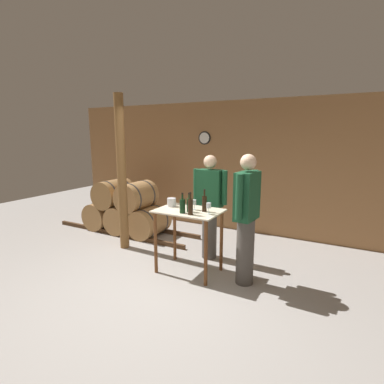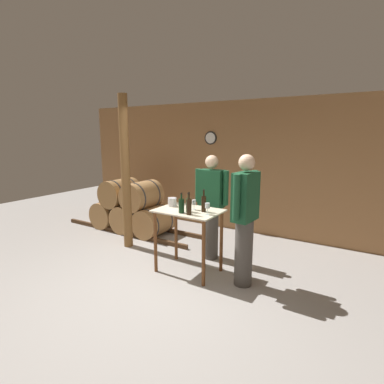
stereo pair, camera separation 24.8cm
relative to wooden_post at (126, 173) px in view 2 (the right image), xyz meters
name	(u,v)px [view 2 (the right image)]	position (x,y,z in m)	size (l,w,h in m)	color
ground_plane	(155,290)	(1.41, -1.00, -1.35)	(14.00, 14.00, 0.00)	#9E9993
back_wall	(243,167)	(1.41, 1.96, 0.00)	(8.40, 0.08, 2.70)	#996B42
barrel_rack	(131,208)	(-0.58, 0.72, -0.87)	(3.20, 0.75, 1.09)	#4C331E
tasting_table	(188,224)	(1.50, -0.29, -0.62)	(0.94, 0.65, 0.95)	beige
wooden_post	(126,173)	(0.00, 0.00, 0.00)	(0.16, 0.16, 2.70)	brown
wine_bottle_far_left	(181,205)	(1.50, -0.47, -0.30)	(0.08, 0.08, 0.29)	black
wine_bottle_left	(188,205)	(1.55, -0.37, -0.30)	(0.07, 0.07, 0.28)	#193819
wine_bottle_center	(189,206)	(1.64, -0.50, -0.28)	(0.07, 0.07, 0.31)	black
wine_bottle_right	(204,203)	(1.73, -0.25, -0.28)	(0.07, 0.07, 0.32)	black
wine_glass_near_left	(194,203)	(1.56, -0.23, -0.30)	(0.06, 0.06, 0.15)	silver
wine_glass_near_center	(207,206)	(1.85, -0.36, -0.29)	(0.07, 0.07, 0.16)	silver
ice_bucket	(172,202)	(1.16, -0.22, -0.34)	(0.13, 0.13, 0.13)	silver
person_host	(211,205)	(1.54, 0.33, -0.45)	(0.59, 0.24, 1.70)	#4C4742
person_visitor_with_scarf	(245,218)	(2.34, -0.24, -0.41)	(0.25, 0.59, 1.78)	#4C4742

